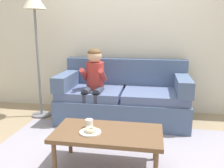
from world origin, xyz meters
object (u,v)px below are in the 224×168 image
Objects in this scene: floor_lamp at (35,13)px; person_child at (94,79)px; mug at (89,124)px; donut at (90,130)px; coffee_table at (108,135)px; couch at (123,98)px.

person_child is at bearing -8.54° from floor_lamp.
mug is (0.22, -1.10, -0.23)m from person_child.
donut is 0.12m from mug.
coffee_table is at bearing 20.84° from donut.
floor_lamp reaches higher than person_child.
person_child reaches higher than coffee_table.
donut is (-0.16, -0.06, 0.07)m from coffee_table.
coffee_table is (0.02, -1.36, 0.02)m from couch.
couch is 0.99× the size of floor_lamp.
couch reaches higher than coffee_table.
mug is at bearing 164.69° from coffee_table.
couch is at bearing 26.63° from person_child.
coffee_table is 11.83× the size of mug.
floor_lamp is (-1.32, -0.07, 1.26)m from couch.
couch is at bearing 90.64° from coffee_table.
coffee_table is 1.27m from person_child.
donut is 0.06× the size of floor_lamp.
floor_lamp is at bearing 132.40° from mug.
floor_lamp is (-1.17, 1.36, 1.17)m from donut.
person_child is 9.18× the size of donut.
person_child is 0.58× the size of floor_lamp.
floor_lamp is (-0.91, 0.14, 0.93)m from person_child.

